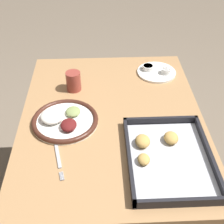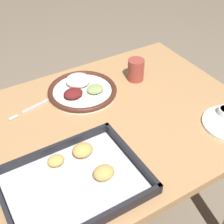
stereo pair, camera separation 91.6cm
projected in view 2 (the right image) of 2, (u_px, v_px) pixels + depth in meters
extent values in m
cube|color=#AD7F51|center=(114.00, 121.00, 1.08)|extent=(0.95, 0.73, 0.03)
cylinder|color=#AD7F51|center=(151.00, 111.00, 1.69)|extent=(0.06, 0.06, 0.69)
cylinder|color=white|center=(82.00, 92.00, 1.18)|extent=(0.26, 0.26, 0.01)
torus|color=#472319|center=(82.00, 90.00, 1.17)|extent=(0.26, 0.26, 0.02)
ellipsoid|color=white|center=(78.00, 80.00, 1.20)|extent=(0.09, 0.09, 0.03)
ellipsoid|color=maroon|center=(73.00, 93.00, 1.14)|extent=(0.07, 0.06, 0.03)
ellipsoid|color=#8C9E5B|center=(95.00, 89.00, 1.16)|extent=(0.06, 0.06, 0.02)
cube|color=#B2B2B7|center=(41.00, 103.00, 1.13)|extent=(0.16, 0.05, 0.00)
cylinder|color=#B2B2B7|center=(13.00, 117.00, 1.07)|extent=(0.03, 0.01, 0.00)
cylinder|color=#B2B2B7|center=(13.00, 117.00, 1.07)|extent=(0.03, 0.01, 0.00)
cylinder|color=#B2B2B7|center=(14.00, 118.00, 1.07)|extent=(0.03, 0.01, 0.00)
cylinder|color=#B2B2B7|center=(14.00, 118.00, 1.07)|extent=(0.03, 0.01, 0.00)
cube|color=black|center=(74.00, 185.00, 0.85)|extent=(0.38, 0.29, 0.01)
cube|color=silver|center=(74.00, 184.00, 0.85)|extent=(0.35, 0.27, 0.00)
cube|color=black|center=(54.00, 149.00, 0.93)|extent=(0.38, 0.01, 0.03)
cube|color=black|center=(98.00, 221.00, 0.75)|extent=(0.38, 0.01, 0.03)
cube|color=black|center=(131.00, 155.00, 0.91)|extent=(0.01, 0.29, 0.03)
cube|color=black|center=(6.00, 212.00, 0.77)|extent=(0.01, 0.29, 0.03)
ellipsoid|color=tan|center=(56.00, 161.00, 0.89)|extent=(0.05, 0.04, 0.03)
ellipsoid|color=tan|center=(104.00, 173.00, 0.86)|extent=(0.06, 0.05, 0.03)
ellipsoid|color=tan|center=(83.00, 150.00, 0.92)|extent=(0.06, 0.05, 0.03)
cylinder|color=#993D33|center=(136.00, 70.00, 1.23)|extent=(0.06, 0.06, 0.09)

